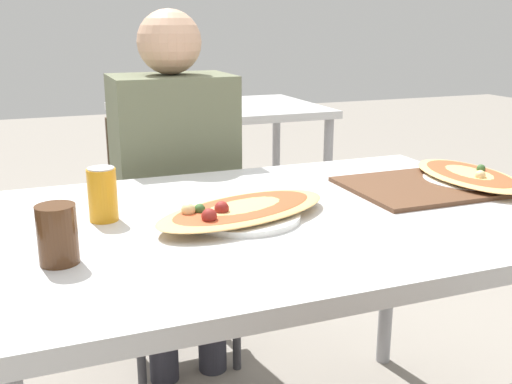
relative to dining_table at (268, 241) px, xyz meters
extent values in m
cube|color=silver|center=(0.00, 0.00, 0.05)|extent=(1.36, 0.91, 0.04)
cylinder|color=#99999E|center=(-0.62, 0.40, -0.33)|extent=(0.05, 0.05, 0.72)
cylinder|color=#99999E|center=(0.62, 0.40, -0.33)|extent=(0.05, 0.05, 0.72)
cube|color=#3F2D1E|center=(-0.06, 0.71, -0.25)|extent=(0.40, 0.40, 0.04)
cube|color=#3F2D1E|center=(-0.06, 0.90, -0.02)|extent=(0.38, 0.03, 0.41)
cylinder|color=#38383D|center=(0.11, 0.54, -0.48)|extent=(0.03, 0.03, 0.42)
cylinder|color=#38383D|center=(-0.23, 0.54, -0.48)|extent=(0.03, 0.03, 0.42)
cylinder|color=#38383D|center=(0.11, 0.88, -0.48)|extent=(0.03, 0.03, 0.42)
cylinder|color=#38383D|center=(-0.23, 0.88, -0.48)|extent=(0.03, 0.03, 0.42)
cylinder|color=#2D2D38|center=(0.02, 0.57, -0.46)|extent=(0.10, 0.10, 0.46)
cylinder|color=#2D2D38|center=(-0.15, 0.57, -0.46)|extent=(0.10, 0.10, 0.46)
cube|color=#60664C|center=(-0.06, 0.68, 0.06)|extent=(0.39, 0.28, 0.57)
sphere|color=tan|center=(-0.06, 0.68, 0.45)|extent=(0.21, 0.21, 0.21)
cylinder|color=white|center=(-0.07, -0.01, 0.08)|extent=(0.26, 0.26, 0.01)
ellipsoid|color=#E0AD66|center=(-0.07, -0.01, 0.09)|extent=(0.50, 0.34, 0.02)
ellipsoid|color=#C14C28|center=(-0.07, -0.01, 0.10)|extent=(0.41, 0.28, 0.01)
sphere|color=#335928|center=(-0.17, -0.02, 0.11)|extent=(0.03, 0.03, 0.03)
sphere|color=maroon|center=(-0.17, -0.08, 0.11)|extent=(0.03, 0.03, 0.03)
sphere|color=maroon|center=(-0.13, -0.04, 0.11)|extent=(0.03, 0.03, 0.03)
sphere|color=beige|center=(-0.20, -0.02, 0.11)|extent=(0.03, 0.03, 0.03)
cylinder|color=orange|center=(-0.37, 0.10, 0.13)|extent=(0.07, 0.07, 0.12)
cylinder|color=silver|center=(-0.37, 0.10, 0.19)|extent=(0.06, 0.06, 0.00)
cylinder|color=#4C2D19|center=(-0.48, -0.13, 0.13)|extent=(0.07, 0.07, 0.11)
cube|color=brown|center=(0.51, 0.06, 0.07)|extent=(0.47, 0.33, 0.01)
cylinder|color=white|center=(0.64, 0.06, 0.08)|extent=(0.25, 0.25, 0.01)
ellipsoid|color=#E0AD66|center=(0.64, 0.06, 0.09)|extent=(0.24, 0.43, 0.02)
ellipsoid|color=#C14C28|center=(0.64, 0.06, 0.10)|extent=(0.20, 0.35, 0.01)
sphere|color=#335928|center=(0.68, 0.06, 0.11)|extent=(0.03, 0.03, 0.03)
sphere|color=beige|center=(0.62, 0.00, 0.11)|extent=(0.03, 0.03, 0.03)
cube|color=silver|center=(0.46, 1.85, 0.05)|extent=(1.10, 0.80, 0.04)
ellipsoid|color=#8C7259|center=(0.24, 1.85, 0.13)|extent=(0.32, 0.24, 0.12)
cylinder|color=#99999E|center=(-0.04, 1.50, -0.33)|extent=(0.05, 0.05, 0.72)
cylinder|color=#99999E|center=(0.96, 1.50, -0.33)|extent=(0.05, 0.05, 0.72)
cylinder|color=#99999E|center=(-0.04, 2.20, -0.33)|extent=(0.05, 0.05, 0.72)
cylinder|color=#99999E|center=(0.96, 2.20, -0.33)|extent=(0.05, 0.05, 0.72)
camera|label=1|loc=(-0.52, -1.25, 0.51)|focal=42.00mm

